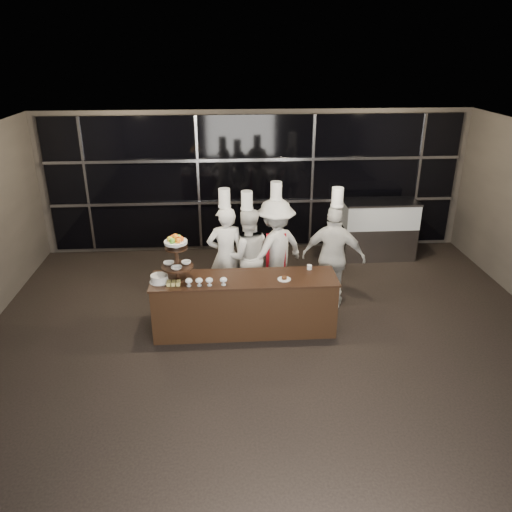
{
  "coord_description": "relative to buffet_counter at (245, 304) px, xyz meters",
  "views": [
    {
      "loc": [
        -0.69,
        -5.33,
        4.21
      ],
      "look_at": [
        -0.2,
        1.82,
        1.15
      ],
      "focal_mm": 35.0,
      "sensor_mm": 36.0,
      "label": 1
    }
  ],
  "objects": [
    {
      "name": "compotes",
      "position": [
        -0.59,
        -0.22,
        0.54
      ],
      "size": [
        0.62,
        0.11,
        0.12
      ],
      "color": "silver",
      "rests_on": "buffet_counter"
    },
    {
      "name": "chef_a",
      "position": [
        -0.27,
        0.97,
        0.44
      ],
      "size": [
        0.71,
        0.53,
        2.06
      ],
      "color": "white",
      "rests_on": "ground"
    },
    {
      "name": "chef_b",
      "position": [
        0.1,
        1.02,
        0.4
      ],
      "size": [
        0.89,
        0.73,
        2.0
      ],
      "color": "white",
      "rests_on": "ground"
    },
    {
      "name": "display_case",
      "position": [
        2.94,
        2.78,
        0.22
      ],
      "size": [
        1.52,
        0.66,
        1.24
      ],
      "color": "#A5A5AA",
      "rests_on": "ground"
    },
    {
      "name": "display_stand",
      "position": [
        -1.0,
        -0.0,
        0.87
      ],
      "size": [
        0.48,
        0.48,
        0.74
      ],
      "color": "black",
      "rests_on": "buffet_counter"
    },
    {
      "name": "buffet_counter",
      "position": [
        0.0,
        0.0,
        0.0
      ],
      "size": [
        2.84,
        0.74,
        0.92
      ],
      "color": "black",
      "rests_on": "ground"
    },
    {
      "name": "layer_cake",
      "position": [
        -1.27,
        -0.05,
        0.51
      ],
      "size": [
        0.3,
        0.3,
        0.11
      ],
      "color": "white",
      "rests_on": "buffet_counter"
    },
    {
      "name": "chef_c",
      "position": [
        0.59,
        1.13,
        0.45
      ],
      "size": [
        1.35,
        1.22,
        2.12
      ],
      "color": "silver",
      "rests_on": "ground"
    },
    {
      "name": "chef_cup",
      "position": [
        1.04,
        0.25,
        0.49
      ],
      "size": [
        0.08,
        0.08,
        0.07
      ],
      "primitive_type": "cylinder",
      "color": "white",
      "rests_on": "buffet_counter"
    },
    {
      "name": "room",
      "position": [
        0.4,
        -1.52,
        1.03
      ],
      "size": [
        10.0,
        10.0,
        10.0
      ],
      "color": "black",
      "rests_on": "ground"
    },
    {
      "name": "small_plate",
      "position": [
        0.6,
        -0.1,
        0.47
      ],
      "size": [
        0.2,
        0.2,
        0.05
      ],
      "color": "white",
      "rests_on": "buffet_counter"
    },
    {
      "name": "pastry_squares",
      "position": [
        -1.06,
        -0.17,
        0.48
      ],
      "size": [
        0.2,
        0.13,
        0.05
      ],
      "color": "#D7C469",
      "rests_on": "buffet_counter"
    },
    {
      "name": "chef_d",
      "position": [
        1.54,
        0.73,
        0.45
      ],
      "size": [
        1.14,
        0.74,
        2.11
      ],
      "color": "silver",
      "rests_on": "ground"
    },
    {
      "name": "window_wall",
      "position": [
        0.4,
        3.42,
        1.04
      ],
      "size": [
        8.6,
        0.1,
        2.8
      ],
      "color": "black",
      "rests_on": "ground"
    }
  ]
}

